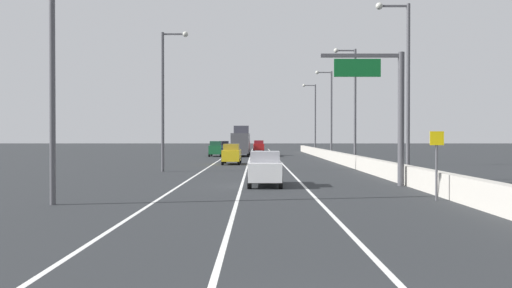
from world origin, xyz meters
TOP-DOWN VIEW (x-y plane):
  - ground_plane at (0.00, 64.00)m, footprint 320.00×320.00m
  - lane_stripe_left at (-5.50, 55.00)m, footprint 0.16×130.00m
  - lane_stripe_center at (-2.00, 55.00)m, footprint 0.16×130.00m
  - lane_stripe_right at (1.50, 55.00)m, footprint 0.16×130.00m
  - jersey_barrier_right at (7.53, 40.00)m, footprint 0.60×120.00m
  - overhead_sign_gantry at (6.19, 24.68)m, footprint 4.68×0.36m
  - speed_advisory_sign at (6.63, 17.46)m, footprint 0.60×0.11m
  - lamp_post_right_second at (7.99, 28.08)m, footprint 2.14×0.44m
  - lamp_post_right_third at (7.88, 46.25)m, footprint 2.14×0.44m
  - lamp_post_right_fourth at (8.06, 64.42)m, footprint 2.14×0.44m
  - lamp_post_right_fifth at (7.93, 82.58)m, footprint 2.14×0.44m
  - lamp_post_left_near at (-9.20, 15.92)m, footprint 2.14×0.44m
  - lamp_post_left_mid at (-8.31, 37.72)m, footprint 2.14×0.44m
  - car_red_0 at (-0.71, 94.37)m, footprint 1.99×4.11m
  - car_black_1 at (-6.47, 86.60)m, footprint 1.85×4.80m
  - car_yellow_2 at (-3.62, 49.78)m, footprint 1.85×4.58m
  - car_green_3 at (-6.78, 72.40)m, footprint 1.82×4.54m
  - car_white_4 at (-0.68, 24.78)m, footprint 1.93×4.69m
  - car_blue_5 at (-3.61, 92.81)m, footprint 2.02×4.44m
  - box_truck at (-3.33, 73.20)m, footprint 2.57×8.75m

SIDE VIEW (x-z plane):
  - ground_plane at x=0.00m, z-range 0.00..0.00m
  - lane_stripe_left at x=-5.50m, z-range 0.00..0.00m
  - lane_stripe_center at x=-2.00m, z-range 0.00..0.00m
  - lane_stripe_right at x=1.50m, z-range 0.00..0.00m
  - jersey_barrier_right at x=7.53m, z-range 0.00..1.10m
  - car_white_4 at x=-0.68m, z-range 0.00..1.95m
  - car_yellow_2 at x=-3.62m, z-range -0.01..2.04m
  - car_black_1 at x=-6.47m, z-range 0.00..2.04m
  - car_red_0 at x=-0.71m, z-range -0.01..2.09m
  - car_blue_5 at x=-3.61m, z-range -0.01..2.12m
  - car_green_3 at x=-6.78m, z-range -0.01..2.13m
  - speed_advisory_sign at x=6.63m, z-range 0.26..3.26m
  - box_truck at x=-3.33m, z-range -0.18..4.15m
  - overhead_sign_gantry at x=6.19m, z-range 0.98..8.48m
  - lamp_post_right_second at x=7.99m, z-range 0.76..11.82m
  - lamp_post_right_third at x=7.88m, z-range 0.76..11.82m
  - lamp_post_right_fourth at x=8.06m, z-range 0.76..11.82m
  - lamp_post_right_fifth at x=7.93m, z-range 0.76..11.82m
  - lamp_post_left_near at x=-9.20m, z-range 0.76..11.82m
  - lamp_post_left_mid at x=-8.31m, z-range 0.76..11.82m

